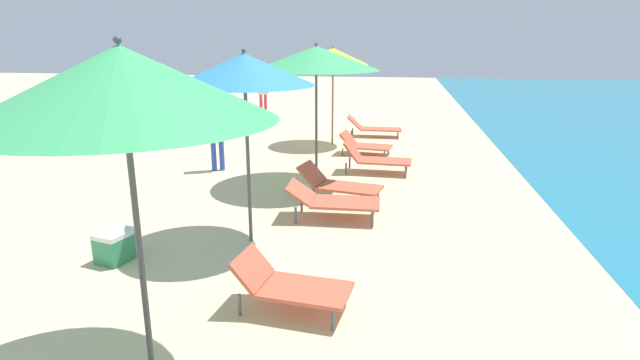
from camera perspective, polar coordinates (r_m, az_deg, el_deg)
The scene contains 13 objects.
umbrella_third at distance 3.92m, azimuth -21.55°, elevation 10.11°, with size 2.25×2.25×2.80m.
lounger_third_shoreside at distance 5.37m, azimuth -3.51°, elevation -11.72°, with size 1.26×0.73×0.59m.
umbrella_fourth at distance 6.72m, azimuth -8.58°, elevation 12.27°, with size 1.85×1.85×2.65m.
lounger_fourth_shoreside at distance 7.92m, azimuth 1.39°, elevation -2.27°, with size 1.46×0.69×0.57m.
umbrella_fifth at distance 9.55m, azimuth -0.44°, elevation 13.66°, with size 2.38×2.38×2.69m.
lounger_fifth_shoreside at distance 10.69m, azimuth 6.26°, elevation 2.49°, with size 1.44×0.69×0.67m.
lounger_fifth_inland at distance 8.85m, azimuth 2.06°, elevation -0.42°, with size 1.54×0.91×0.61m.
umbrella_farthest at distance 13.32m, azimuth 1.48°, elevation 13.85°, with size 1.83×1.83×2.58m.
lounger_farthest_shoreside at distance 14.64m, azimuth 6.04°, elevation 5.98°, with size 1.55×0.57×0.60m.
lounger_farthest_inland at distance 12.36m, azimuth 5.06°, elevation 4.05°, with size 1.30×0.83×0.55m.
person_walking_near at distance 18.43m, azimuth -6.51°, elevation 10.22°, with size 0.42×0.37×1.62m.
person_walking_far at distance 10.92m, azimuth -11.70°, elevation 5.94°, with size 0.42×0.34×1.58m.
cooler_box at distance 7.03m, azimuth -22.14°, elevation -6.92°, with size 0.47×0.54×0.40m.
Camera 1 is at (0.64, 3.33, 2.79)m, focal length 28.20 mm.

